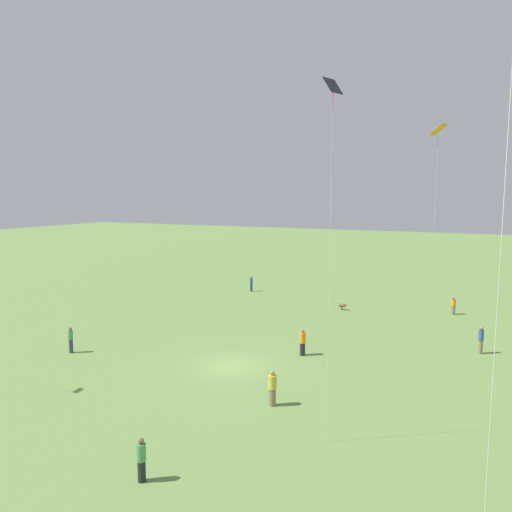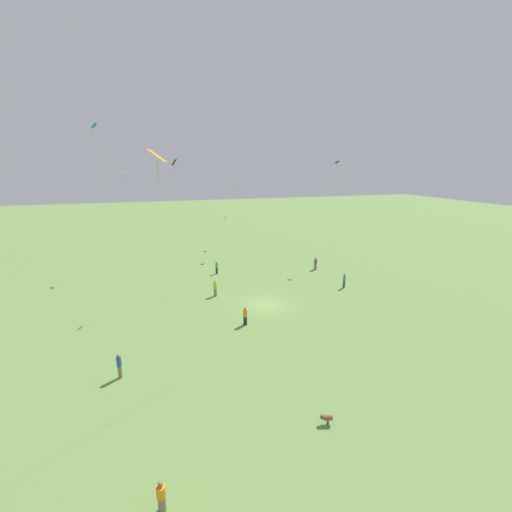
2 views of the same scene
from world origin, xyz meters
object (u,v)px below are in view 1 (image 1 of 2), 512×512
(person_4, at_px, (303,342))
(person_5, at_px, (453,306))
(dog_0, at_px, (343,305))
(person_6, at_px, (272,388))
(person_0, at_px, (71,340))
(person_3, at_px, (141,460))
(person_7, at_px, (251,284))
(person_2, at_px, (481,340))
(kite_1, at_px, (332,109))
(kite_4, at_px, (438,136))

(person_4, bearing_deg, person_5, -51.68)
(dog_0, bearing_deg, person_6, 22.38)
(person_4, height_order, dog_0, person_4)
(person_0, height_order, dog_0, person_0)
(person_5, bearing_deg, person_3, 160.57)
(person_7, bearing_deg, person_2, -30.32)
(person_3, xyz_separation_m, person_7, (-35.22, -12.38, -0.01))
(person_4, distance_m, person_5, 18.71)
(person_6, relative_size, kite_1, 0.12)
(person_2, bearing_deg, person_5, 91.20)
(person_7, distance_m, kite_1, 36.83)
(person_4, xyz_separation_m, person_6, (8.30, 1.37, 0.03))
(kite_4, relative_size, dog_0, 21.04)
(person_6, height_order, kite_1, kite_1)
(person_5, distance_m, kite_1, 30.83)
(person_6, bearing_deg, person_3, 55.99)
(person_0, distance_m, person_6, 16.14)
(person_2, xyz_separation_m, dog_0, (-8.55, -12.05, -0.54))
(kite_4, bearing_deg, person_2, 116.29)
(person_5, xyz_separation_m, dog_0, (2.59, -9.56, -0.34))
(person_6, bearing_deg, person_0, -29.12)
(kite_1, distance_m, kite_4, 18.63)
(person_4, bearing_deg, kite_1, -179.79)
(person_0, relative_size, kite_1, 0.12)
(person_3, bearing_deg, person_5, -36.62)
(kite_1, height_order, dog_0, kite_1)
(person_0, distance_m, kite_1, 24.24)
(kite_1, distance_m, dog_0, 29.17)
(dog_0, bearing_deg, person_2, 70.71)
(person_2, distance_m, kite_1, 21.92)
(dog_0, bearing_deg, person_4, 20.58)
(person_3, relative_size, kite_1, 0.11)
(person_4, height_order, person_7, person_4)
(person_6, xyz_separation_m, kite_1, (2.48, 3.67, 13.41))
(person_7, height_order, kite_1, kite_1)
(person_7, bearing_deg, person_4, -57.04)
(person_4, bearing_deg, person_0, 88.46)
(person_0, relative_size, person_6, 0.96)
(person_7, relative_size, kite_1, 0.11)
(person_4, xyz_separation_m, person_5, (-16.70, 8.44, -0.13))
(person_2, xyz_separation_m, person_7, (-12.93, -23.74, -0.11))
(person_3, height_order, person_7, person_3)
(person_0, relative_size, kite_4, 0.11)
(person_2, relative_size, person_5, 1.22)
(person_6, relative_size, person_7, 1.10)
(kite_4, bearing_deg, person_5, -129.81)
(person_4, distance_m, person_6, 8.42)
(person_3, relative_size, kite_4, 0.11)
(person_0, xyz_separation_m, person_2, (-11.87, 25.59, 0.05))
(person_0, bearing_deg, person_3, -133.71)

